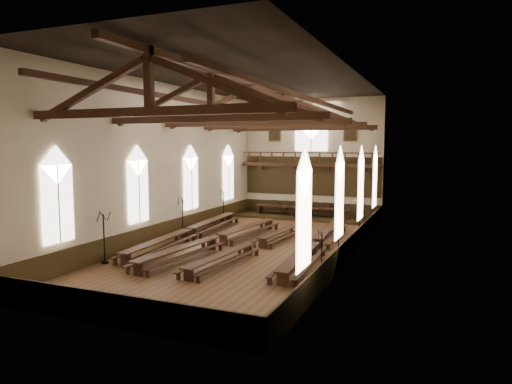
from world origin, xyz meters
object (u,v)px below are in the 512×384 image
at_px(candelabrum_right_mid, 338,248).
at_px(candelabrum_right_far, 359,228).
at_px(refectory_row_a, 188,231).
at_px(candelabrum_left_far, 224,212).
at_px(high_table, 302,208).
at_px(refectory_row_b, 218,239).
at_px(dais, 302,217).
at_px(refectory_row_d, 315,243).
at_px(candelabrum_left_near, 104,248).
at_px(refectory_row_c, 256,243).
at_px(candelabrum_right_near, 322,264).
at_px(candelabrum_left_mid, 183,224).

height_order(candelabrum_right_mid, candelabrum_right_far, candelabrum_right_far).
height_order(refectory_row_a, candelabrum_left_far, candelabrum_left_far).
relative_size(high_table, candelabrum_left_far, 3.13).
bearing_deg(refectory_row_b, dais, 82.96).
bearing_deg(refectory_row_d, candelabrum_left_near, -145.11).
relative_size(candelabrum_left_far, candelabrum_right_far, 1.07).
xyz_separation_m(refectory_row_b, candelabrum_left_near, (-3.72, -5.56, 0.30)).
bearing_deg(candelabrum_left_far, candelabrum_right_mid, -38.15).
relative_size(refectory_row_a, high_table, 1.78).
height_order(refectory_row_c, candelabrum_right_mid, candelabrum_right_mid).
bearing_deg(candelabrum_left_near, refectory_row_b, 56.19).
bearing_deg(dais, candelabrum_right_mid, -65.33).
relative_size(refectory_row_c, candelabrum_left_near, 5.00).
distance_m(refectory_row_a, candelabrum_right_far, 11.12).
bearing_deg(refectory_row_a, candelabrum_right_near, -27.47).
height_order(refectory_row_d, candelabrum_left_far, candelabrum_left_far).
height_order(refectory_row_b, refectory_row_c, refectory_row_b).
bearing_deg(candelabrum_right_far, refectory_row_b, -142.09).
xyz_separation_m(candelabrum_left_near, candelabrum_right_mid, (11.10, 5.06, -0.12)).
height_order(candelabrum_left_far, candelabrum_right_near, candelabrum_left_far).
xyz_separation_m(refectory_row_a, refectory_row_d, (8.50, -0.19, -0.03)).
relative_size(dais, candelabrum_right_mid, 4.89).
distance_m(candelabrum_left_near, candelabrum_right_near, 11.20).
distance_m(refectory_row_b, refectory_row_d, 5.82).
bearing_deg(candelabrum_right_mid, candelabrum_right_far, 90.00).
bearing_deg(dais, refectory_row_d, -69.47).
distance_m(refectory_row_c, refectory_row_d, 3.41).
xyz_separation_m(candelabrum_left_mid, candelabrum_right_far, (11.10, 3.68, -0.06)).
height_order(candelabrum_right_near, candelabrum_right_mid, candelabrum_right_near).
distance_m(refectory_row_b, candelabrum_right_far, 9.35).
height_order(dais, candelabrum_right_mid, candelabrum_right_mid).
bearing_deg(candelabrum_right_far, dais, 131.94).
distance_m(candelabrum_right_near, candelabrum_right_far, 9.80).
relative_size(refectory_row_d, candelabrum_left_far, 5.38).
bearing_deg(refectory_row_a, refectory_row_b, -23.76).
bearing_deg(candelabrum_right_mid, refectory_row_b, 176.16).
xyz_separation_m(refectory_row_b, refectory_row_d, (5.73, 1.03, -0.02)).
height_order(refectory_row_a, high_table, high_table).
relative_size(refectory_row_d, candelabrum_left_mid, 5.31).
bearing_deg(candelabrum_right_near, refectory_row_b, 151.20).
bearing_deg(refectory_row_d, candelabrum_left_mid, 173.72).
xyz_separation_m(refectory_row_d, candelabrum_right_far, (1.65, 4.72, 0.23)).
height_order(refectory_row_d, candelabrum_right_near, candelabrum_right_near).
xyz_separation_m(refectory_row_b, candelabrum_left_mid, (-3.72, 2.07, 0.27)).
xyz_separation_m(dais, candelabrum_right_far, (5.86, -6.53, 0.64)).
bearing_deg(dais, candelabrum_left_near, -106.36).
bearing_deg(refectory_row_c, refectory_row_b, 176.96).
relative_size(refectory_row_d, candelabrum_right_far, 5.77).
bearing_deg(dais, refectory_row_a, -111.20).
height_order(dais, candelabrum_left_far, candelabrum_left_far).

